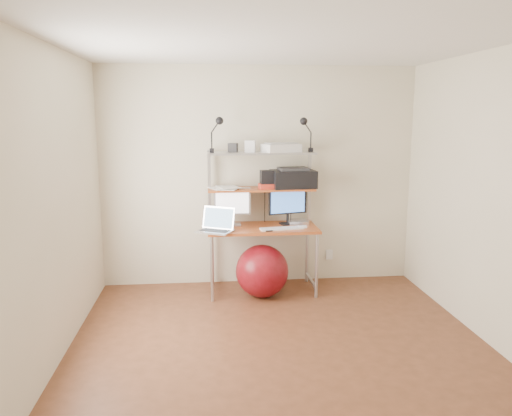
{
  "coord_description": "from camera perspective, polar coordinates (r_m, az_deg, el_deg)",
  "views": [
    {
      "loc": [
        -0.6,
        -3.88,
        1.95
      ],
      "look_at": [
        -0.1,
        1.15,
        1.01
      ],
      "focal_mm": 35.0,
      "sensor_mm": 36.0,
      "label": 1
    }
  ],
  "objects": [
    {
      "name": "box_grey",
      "position": [
        5.51,
        -2.65,
        6.92
      ],
      "size": [
        0.12,
        0.12,
        0.1
      ],
      "primitive_type": "cube",
      "rotation": [
        0.0,
        0.0,
        -0.28
      ],
      "color": "#2E2E30",
      "rests_on": "top_shelf"
    },
    {
      "name": "mac_mini",
      "position": [
        5.65,
        4.78,
        -1.6
      ],
      "size": [
        0.22,
        0.22,
        0.04
      ],
      "primitive_type": "cube",
      "rotation": [
        0.0,
        0.0,
        0.0
      ],
      "color": "silver",
      "rests_on": "desktop"
    },
    {
      "name": "nas_cube",
      "position": [
        5.51,
        1.23,
        3.28
      ],
      "size": [
        0.14,
        0.14,
        0.2
      ],
      "primitive_type": "cube",
      "rotation": [
        0.0,
        0.0,
        0.06
      ],
      "color": "black",
      "rests_on": "mid_shelf"
    },
    {
      "name": "scanner",
      "position": [
        5.5,
        2.87,
        6.92
      ],
      "size": [
        0.45,
        0.36,
        0.1
      ],
      "rotation": [
        0.0,
        0.0,
        0.32
      ],
      "color": "silver",
      "rests_on": "top_shelf"
    },
    {
      "name": "exercise_ball",
      "position": [
        5.44,
        0.69,
        -7.21
      ],
      "size": [
        0.57,
        0.57,
        0.57
      ],
      "primitive_type": "sphere",
      "color": "maroon",
      "rests_on": "floor"
    },
    {
      "name": "monitor_silver",
      "position": [
        5.54,
        -2.73,
        0.48
      ],
      "size": [
        0.41,
        0.14,
        0.45
      ],
      "rotation": [
        0.0,
        0.0,
        -0.01
      ],
      "color": "#A6A6AB",
      "rests_on": "desktop"
    },
    {
      "name": "monitor_black",
      "position": [
        5.6,
        3.65,
        0.46
      ],
      "size": [
        0.45,
        0.18,
        0.46
      ],
      "rotation": [
        0.0,
        0.0,
        0.27
      ],
      "color": "black",
      "rests_on": "desktop"
    },
    {
      "name": "printer",
      "position": [
        5.58,
        4.27,
        3.42
      ],
      "size": [
        0.5,
        0.37,
        0.23
      ],
      "rotation": [
        0.0,
        0.0,
        0.09
      ],
      "color": "black",
      "rests_on": "mid_shelf"
    },
    {
      "name": "laptop",
      "position": [
        5.29,
        -4.51,
        -2.08
      ],
      "size": [
        0.45,
        0.42,
        0.32
      ],
      "rotation": [
        0.0,
        0.0,
        -0.48
      ],
      "color": "silver",
      "rests_on": "desktop"
    },
    {
      "name": "clip_lamp_left",
      "position": [
        5.39,
        -4.39,
        9.26
      ],
      "size": [
        0.15,
        0.08,
        0.38
      ],
      "color": "black",
      "rests_on": "top_shelf"
    },
    {
      "name": "box_white",
      "position": [
        5.48,
        -0.66,
        7.07
      ],
      "size": [
        0.13,
        0.11,
        0.13
      ],
      "primitive_type": "cube",
      "rotation": [
        0.0,
        0.0,
        -0.26
      ],
      "color": "silver",
      "rests_on": "top_shelf"
    },
    {
      "name": "wall_outlet",
      "position": [
        6.08,
        8.37,
        -5.29
      ],
      "size": [
        0.08,
        0.01,
        0.12
      ],
      "primitive_type": "cube",
      "color": "silver",
      "rests_on": "room"
    },
    {
      "name": "keyboard",
      "position": [
        5.38,
        2.95,
        -2.35
      ],
      "size": [
        0.48,
        0.2,
        0.01
      ],
      "primitive_type": "cube",
      "rotation": [
        0.0,
        0.0,
        0.15
      ],
      "color": "silver",
      "rests_on": "desktop"
    },
    {
      "name": "paper_stack",
      "position": [
        5.51,
        -3.5,
        2.33
      ],
      "size": [
        0.39,
        0.41,
        0.02
      ],
      "color": "white",
      "rests_on": "mid_shelf"
    },
    {
      "name": "phone",
      "position": [
        5.32,
        1.34,
        -2.5
      ],
      "size": [
        0.09,
        0.15,
        0.01
      ],
      "primitive_type": "cube",
      "rotation": [
        0.0,
        0.0,
        0.16
      ],
      "color": "black",
      "rests_on": "desktop"
    },
    {
      "name": "room",
      "position": [
        3.99,
        3.07,
        0.45
      ],
      "size": [
        3.6,
        3.6,
        3.6
      ],
      "color": "brown",
      "rests_on": "ground"
    },
    {
      "name": "red_box",
      "position": [
        5.49,
        1.42,
        2.51
      ],
      "size": [
        0.21,
        0.16,
        0.06
      ],
      "primitive_type": "cube",
      "rotation": [
        0.0,
        0.0,
        0.11
      ],
      "color": "red",
      "rests_on": "mid_shelf"
    },
    {
      "name": "mouse",
      "position": [
        5.45,
        5.32,
        -2.15
      ],
      "size": [
        0.1,
        0.07,
        0.03
      ],
      "primitive_type": "cube",
      "rotation": [
        0.0,
        0.0,
        0.1
      ],
      "color": "silver",
      "rests_on": "desktop"
    },
    {
      "name": "computer_desk",
      "position": [
        5.51,
        0.66,
        0.18
      ],
      "size": [
        1.2,
        0.6,
        1.57
      ],
      "color": "#BA5724",
      "rests_on": "ground"
    },
    {
      "name": "clip_lamp_right",
      "position": [
        5.5,
        5.64,
        9.22
      ],
      "size": [
        0.15,
        0.08,
        0.37
      ],
      "color": "black",
      "rests_on": "top_shelf"
    }
  ]
}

